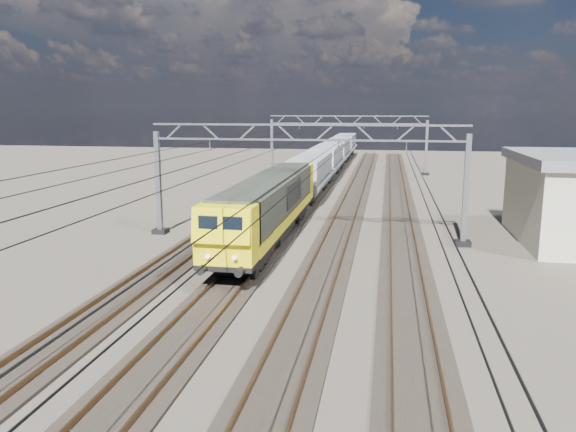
% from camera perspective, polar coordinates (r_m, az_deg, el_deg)
% --- Properties ---
extents(ground, '(160.00, 160.00, 0.00)m').
position_cam_1_polar(ground, '(31.17, 0.62, -4.04)').
color(ground, '#29251F').
rests_on(ground, ground).
extents(track_outer_west, '(2.60, 140.00, 0.30)m').
position_cam_1_polar(track_outer_west, '(32.64, -9.84, -3.38)').
color(track_outer_west, black).
rests_on(track_outer_west, ground).
extents(track_loco, '(2.60, 140.00, 0.30)m').
position_cam_1_polar(track_loco, '(31.53, -2.97, -3.74)').
color(track_loco, black).
rests_on(track_loco, ground).
extents(track_inner_east, '(2.60, 140.00, 0.30)m').
position_cam_1_polar(track_inner_east, '(30.90, 4.29, -4.06)').
color(track_inner_east, black).
rests_on(track_inner_east, ground).
extents(track_outer_east, '(2.60, 140.00, 0.30)m').
position_cam_1_polar(track_outer_east, '(30.78, 11.74, -4.33)').
color(track_outer_east, black).
rests_on(track_outer_east, ground).
extents(catenary_gantry_mid, '(19.90, 0.90, 7.11)m').
position_cam_1_polar(catenary_gantry_mid, '(34.31, 1.73, 3.99)').
color(catenary_gantry_mid, gray).
rests_on(catenary_gantry_mid, ground).
extents(catenary_gantry_far, '(19.90, 0.90, 7.11)m').
position_cam_1_polar(catenary_gantry_far, '(70.00, 6.06, 7.50)').
color(catenary_gantry_far, gray).
rests_on(catenary_gantry_far, ground).
extents(overhead_wires, '(12.03, 140.00, 0.53)m').
position_cam_1_polar(overhead_wires, '(38.09, 2.63, 7.46)').
color(overhead_wires, black).
rests_on(overhead_wires, ground).
extents(locomotive, '(2.76, 21.10, 3.62)m').
position_cam_1_polar(locomotive, '(33.90, -1.88, 1.21)').
color(locomotive, black).
rests_on(locomotive, ground).
extents(hopper_wagon_lead, '(3.38, 13.00, 3.25)m').
position_cam_1_polar(hopper_wagon_lead, '(51.18, 2.22, 4.41)').
color(hopper_wagon_lead, black).
rests_on(hopper_wagon_lead, ground).
extents(hopper_wagon_mid, '(3.38, 13.00, 3.25)m').
position_cam_1_polar(hopper_wagon_mid, '(65.21, 3.94, 5.81)').
color(hopper_wagon_mid, black).
rests_on(hopper_wagon_mid, ground).
extents(hopper_wagon_third, '(3.38, 13.00, 3.25)m').
position_cam_1_polar(hopper_wagon_third, '(79.30, 5.06, 6.70)').
color(hopper_wagon_third, black).
rests_on(hopper_wagon_third, ground).
extents(hopper_wagon_fourth, '(3.38, 13.00, 3.25)m').
position_cam_1_polar(hopper_wagon_fourth, '(93.42, 5.84, 7.33)').
color(hopper_wagon_fourth, black).
rests_on(hopper_wagon_fourth, ground).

